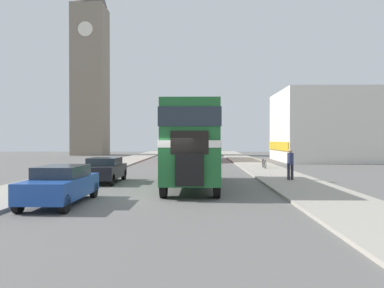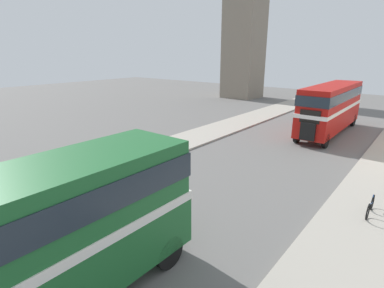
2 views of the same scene
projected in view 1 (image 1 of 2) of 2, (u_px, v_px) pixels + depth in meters
ground_plane at (162, 199)px, 15.27m from camera, size 120.00×120.00×0.00m
sidewalk_right at (329, 198)px, 15.13m from camera, size 3.50×120.00×0.12m
double_decker_bus at (192, 139)px, 19.25m from camera, size 2.53×9.40×4.14m
bus_distant at (198, 139)px, 44.00m from camera, size 2.42×11.02×4.19m
car_parked_near at (61, 184)px, 14.03m from camera, size 1.75×4.27×1.45m
car_parked_mid at (104, 170)px, 21.14m from camera, size 1.81×3.95×1.41m
pedestrian_walking at (290, 162)px, 21.50m from camera, size 0.36×0.36×1.79m
bicycle_on_pavement at (264, 164)px, 30.43m from camera, size 0.05×1.76×0.78m
church_tower at (90, 48)px, 58.85m from camera, size 5.23×5.23×33.07m
shop_building_block at (373, 126)px, 41.98m from camera, size 21.24×10.62×7.84m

